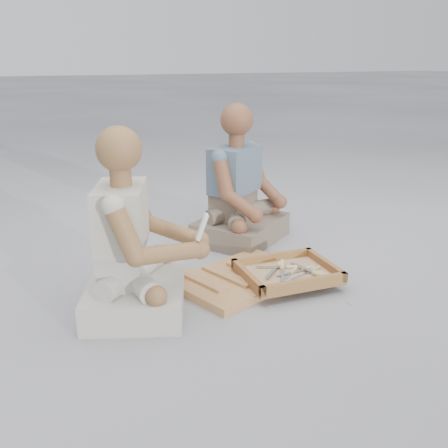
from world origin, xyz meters
name	(u,v)px	position (x,y,z in m)	size (l,w,h in m)	color
ground	(245,294)	(0.00, 0.00, 0.00)	(60.00, 60.00, 0.00)	#A5A5AA
carved_panel	(241,279)	(0.03, 0.12, 0.02)	(0.62, 0.41, 0.04)	#A77640
tool_tray	(287,273)	(0.23, 0.01, 0.06)	(0.46, 0.37, 0.06)	brown
chisel_0	(304,269)	(0.32, 0.01, 0.07)	(0.22, 0.04, 0.02)	silver
chisel_1	(291,273)	(0.25, 0.00, 0.06)	(0.18, 0.15, 0.02)	silver
chisel_2	(289,267)	(0.27, 0.06, 0.07)	(0.21, 0.10, 0.02)	silver
chisel_3	(312,271)	(0.36, -0.02, 0.07)	(0.21, 0.09, 0.02)	silver
chisel_4	(315,273)	(0.34, -0.07, 0.08)	(0.07, 0.22, 0.02)	silver
chisel_5	(282,267)	(0.23, 0.06, 0.07)	(0.12, 0.20, 0.02)	silver
chisel_6	(278,265)	(0.22, 0.08, 0.08)	(0.18, 0.16, 0.02)	silver
chisel_7	(320,273)	(0.37, -0.07, 0.07)	(0.11, 0.21, 0.02)	silver
wood_chip_0	(270,308)	(0.05, -0.17, 0.00)	(0.02, 0.01, 0.00)	tan
wood_chip_1	(240,310)	(-0.09, -0.14, 0.00)	(0.02, 0.01, 0.00)	tan
wood_chip_2	(215,286)	(-0.10, 0.13, 0.00)	(0.02, 0.01, 0.00)	tan
wood_chip_3	(277,270)	(0.26, 0.18, 0.00)	(0.02, 0.01, 0.00)	tan
wood_chip_4	(215,268)	(-0.02, 0.33, 0.00)	(0.02, 0.01, 0.00)	tan
wood_chip_5	(304,259)	(0.48, 0.26, 0.00)	(0.02, 0.01, 0.00)	tan
wood_chip_6	(350,304)	(0.40, -0.28, 0.00)	(0.02, 0.01, 0.00)	tan
wood_chip_7	(305,262)	(0.46, 0.22, 0.00)	(0.02, 0.01, 0.00)	tan
wood_chip_8	(232,287)	(-0.03, 0.09, 0.00)	(0.02, 0.01, 0.00)	tan
craftsman	(133,250)	(-0.50, 0.06, 0.27)	(0.61, 0.62, 0.81)	#BAB8AD
companion	(240,196)	(0.28, 0.69, 0.27)	(0.67, 0.65, 0.82)	#766A55
mobile_phone	(202,227)	(-0.24, -0.08, 0.39)	(0.07, 0.06, 0.11)	white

